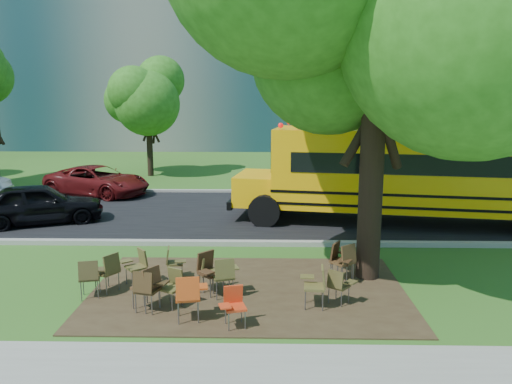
{
  "coord_description": "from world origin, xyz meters",
  "views": [
    {
      "loc": [
        1.39,
        -11.1,
        4.32
      ],
      "look_at": [
        1.08,
        3.66,
        1.48
      ],
      "focal_mm": 35.0,
      "sensor_mm": 36.0,
      "label": 1
    }
  ],
  "objects_px": {
    "chair_12": "(340,258)",
    "bg_car_red": "(97,181)",
    "chair_7": "(339,283)",
    "chair_8": "(109,268)",
    "chair_3": "(171,284)",
    "chair_9": "(137,263)",
    "chair_11": "(225,273)",
    "black_car": "(39,204)",
    "chair_0": "(91,274)",
    "chair_6": "(317,282)",
    "chair_1": "(147,287)",
    "chair_2": "(148,283)",
    "chair_4": "(189,293)",
    "chair_10": "(173,260)",
    "chair_13": "(345,258)",
    "chair_15": "(209,269)",
    "school_bus": "(450,171)",
    "chair_14": "(206,270)",
    "main_tree": "(378,20)",
    "chair_5": "(233,303)"
  },
  "relations": [
    {
      "from": "school_bus",
      "to": "chair_3",
      "type": "bearing_deg",
      "value": -130.2
    },
    {
      "from": "chair_3",
      "to": "chair_10",
      "type": "bearing_deg",
      "value": -51.11
    },
    {
      "from": "chair_15",
      "to": "chair_8",
      "type": "bearing_deg",
      "value": -47.76
    },
    {
      "from": "chair_1",
      "to": "chair_15",
      "type": "relative_size",
      "value": 0.95
    },
    {
      "from": "chair_7",
      "to": "chair_8",
      "type": "height_order",
      "value": "chair_8"
    },
    {
      "from": "chair_2",
      "to": "chair_4",
      "type": "relative_size",
      "value": 0.98
    },
    {
      "from": "chair_4",
      "to": "black_car",
      "type": "relative_size",
      "value": 0.23
    },
    {
      "from": "chair_2",
      "to": "chair_4",
      "type": "distance_m",
      "value": 1.07
    },
    {
      "from": "chair_0",
      "to": "black_car",
      "type": "bearing_deg",
      "value": 109.48
    },
    {
      "from": "chair_11",
      "to": "chair_8",
      "type": "bearing_deg",
      "value": 155.77
    },
    {
      "from": "chair_0",
      "to": "chair_3",
      "type": "bearing_deg",
      "value": -25.48
    },
    {
      "from": "chair_6",
      "to": "chair_14",
      "type": "height_order",
      "value": "chair_6"
    },
    {
      "from": "chair_2",
      "to": "chair_7",
      "type": "xyz_separation_m",
      "value": [
        3.91,
        0.33,
        -0.1
      ]
    },
    {
      "from": "chair_11",
      "to": "black_car",
      "type": "height_order",
      "value": "black_car"
    },
    {
      "from": "chair_3",
      "to": "chair_9",
      "type": "bearing_deg",
      "value": -20.32
    },
    {
      "from": "chair_4",
      "to": "chair_13",
      "type": "relative_size",
      "value": 1.02
    },
    {
      "from": "chair_1",
      "to": "chair_11",
      "type": "distance_m",
      "value": 1.69
    },
    {
      "from": "chair_10",
      "to": "school_bus",
      "type": "bearing_deg",
      "value": 113.26
    },
    {
      "from": "chair_5",
      "to": "chair_13",
      "type": "bearing_deg",
      "value": -151.78
    },
    {
      "from": "chair_1",
      "to": "chair_15",
      "type": "distance_m",
      "value": 1.51
    },
    {
      "from": "chair_0",
      "to": "chair_6",
      "type": "distance_m",
      "value": 4.84
    },
    {
      "from": "chair_4",
      "to": "chair_11",
      "type": "bearing_deg",
      "value": 54.33
    },
    {
      "from": "chair_10",
      "to": "chair_13",
      "type": "bearing_deg",
      "value": 80.08
    },
    {
      "from": "chair_15",
      "to": "black_car",
      "type": "xyz_separation_m",
      "value": [
        -6.5,
        6.03,
        0.12
      ]
    },
    {
      "from": "chair_2",
      "to": "chair_0",
      "type": "bearing_deg",
      "value": 102.57
    },
    {
      "from": "chair_0",
      "to": "chair_11",
      "type": "xyz_separation_m",
      "value": [
        2.89,
        0.06,
        0.03
      ]
    },
    {
      "from": "chair_0",
      "to": "chair_5",
      "type": "height_order",
      "value": "chair_0"
    },
    {
      "from": "chair_12",
      "to": "bg_car_red",
      "type": "distance_m",
      "value": 13.76
    },
    {
      "from": "chair_13",
      "to": "black_car",
      "type": "relative_size",
      "value": 0.23
    },
    {
      "from": "main_tree",
      "to": "chair_5",
      "type": "relative_size",
      "value": 11.99
    },
    {
      "from": "chair_3",
      "to": "black_car",
      "type": "xyz_separation_m",
      "value": [
        -5.81,
        6.73,
        0.21
      ]
    },
    {
      "from": "chair_10",
      "to": "chair_3",
      "type": "bearing_deg",
      "value": 0.08
    },
    {
      "from": "chair_0",
      "to": "black_car",
      "type": "xyz_separation_m",
      "value": [
        -3.99,
        6.32,
        0.17
      ]
    },
    {
      "from": "school_bus",
      "to": "chair_12",
      "type": "relative_size",
      "value": 14.66
    },
    {
      "from": "chair_0",
      "to": "chair_13",
      "type": "bearing_deg",
      "value": -1.96
    },
    {
      "from": "main_tree",
      "to": "chair_8",
      "type": "height_order",
      "value": "main_tree"
    },
    {
      "from": "school_bus",
      "to": "chair_14",
      "type": "bearing_deg",
      "value": -131.74
    },
    {
      "from": "chair_7",
      "to": "chair_11",
      "type": "height_order",
      "value": "chair_11"
    },
    {
      "from": "school_bus",
      "to": "chair_0",
      "type": "height_order",
      "value": "school_bus"
    },
    {
      "from": "chair_6",
      "to": "chair_7",
      "type": "xyz_separation_m",
      "value": [
        0.48,
        0.15,
        -0.08
      ]
    },
    {
      "from": "chair_5",
      "to": "chair_7",
      "type": "bearing_deg",
      "value": -169.44
    },
    {
      "from": "chair_15",
      "to": "school_bus",
      "type": "bearing_deg",
      "value": 173.42
    },
    {
      "from": "chair_3",
      "to": "chair_14",
      "type": "bearing_deg",
      "value": -96.13
    },
    {
      "from": "main_tree",
      "to": "chair_12",
      "type": "height_order",
      "value": "main_tree"
    },
    {
      "from": "chair_1",
      "to": "chair_13",
      "type": "bearing_deg",
      "value": 36.91
    },
    {
      "from": "chair_4",
      "to": "chair_7",
      "type": "height_order",
      "value": "chair_4"
    },
    {
      "from": "chair_3",
      "to": "chair_2",
      "type": "bearing_deg",
      "value": 50.2
    },
    {
      "from": "chair_2",
      "to": "chair_6",
      "type": "distance_m",
      "value": 3.44
    },
    {
      "from": "chair_3",
      "to": "chair_5",
      "type": "height_order",
      "value": "chair_3"
    },
    {
      "from": "chair_8",
      "to": "chair_12",
      "type": "relative_size",
      "value": 0.98
    }
  ]
}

